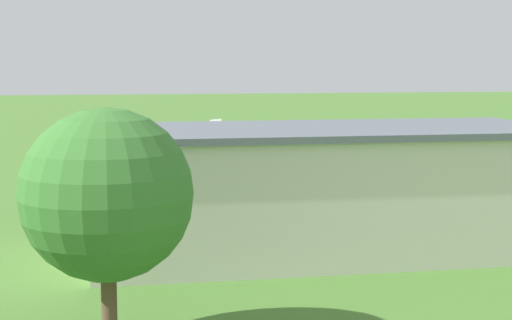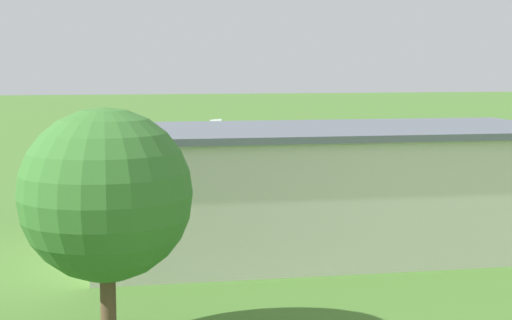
{
  "view_description": "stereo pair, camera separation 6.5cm",
  "coord_description": "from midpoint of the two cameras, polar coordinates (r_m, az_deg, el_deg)",
  "views": [
    {
      "loc": [
        12.09,
        73.24,
        10.2
      ],
      "look_at": [
        0.18,
        12.44,
        2.73
      ],
      "focal_mm": 55.93,
      "sensor_mm": 36.0,
      "label": 1
    },
    {
      "loc": [
        12.03,
        73.25,
        10.2
      ],
      "look_at": [
        0.18,
        12.44,
        2.73
      ],
      "focal_mm": 55.93,
      "sensor_mm": 36.0,
      "label": 2
    }
  ],
  "objects": [
    {
      "name": "car_black",
      "position": [
        55.97,
        -7.67,
        -2.78
      ],
      "size": [
        2.07,
        4.44,
        1.7
      ],
      "color": "black",
      "rests_on": "ground_plane"
    },
    {
      "name": "hangar",
      "position": [
        43.71,
        4.78,
        -2.08
      ],
      "size": [
        25.52,
        11.36,
        6.82
      ],
      "color": "beige",
      "rests_on": "ground_plane"
    },
    {
      "name": "person_at_fence_line",
      "position": [
        60.08,
        0.04,
        -2.04
      ],
      "size": [
        0.47,
        0.47,
        1.78
      ],
      "color": "navy",
      "rests_on": "ground_plane"
    },
    {
      "name": "person_crossing_taxiway",
      "position": [
        62.59,
        6.42,
        -1.81
      ],
      "size": [
        0.46,
        0.46,
        1.61
      ],
      "color": "#B23333",
      "rests_on": "ground_plane"
    },
    {
      "name": "tree_behind_hangar_right",
      "position": [
        28.52,
        -10.63,
        -2.49
      ],
      "size": [
        6.16,
        6.16,
        8.72
      ],
      "color": "brown",
      "rests_on": "ground_plane"
    },
    {
      "name": "car_white",
      "position": [
        59.39,
        12.08,
        -2.35
      ],
      "size": [
        2.0,
        4.71,
        1.61
      ],
      "color": "white",
      "rests_on": "ground_plane"
    },
    {
      "name": "car_grey",
      "position": [
        55.08,
        -14.33,
        -3.18
      ],
      "size": [
        1.99,
        4.05,
        1.49
      ],
      "color": "slate",
      "rests_on": "ground_plane"
    },
    {
      "name": "biplane",
      "position": [
        68.74,
        -0.77,
        1.36
      ],
      "size": [
        7.04,
        7.87,
        3.66
      ],
      "color": "silver"
    },
    {
      "name": "ground_plane",
      "position": [
        74.93,
        -1.66,
        -0.95
      ],
      "size": [
        400.0,
        400.0,
        0.0
      ],
      "primitive_type": "plane",
      "color": "#47752D"
    }
  ]
}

